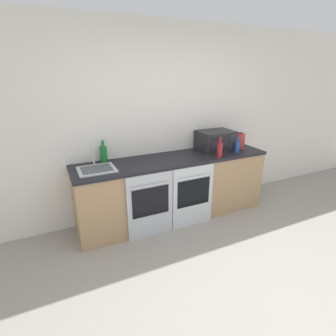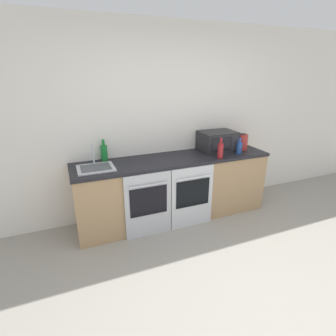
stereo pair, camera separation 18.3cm
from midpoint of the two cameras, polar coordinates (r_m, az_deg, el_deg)
ground_plane at (r=2.75m, az=19.78°, el=-27.08°), size 16.00×16.00×0.00m
wall_back at (r=3.71m, az=0.76°, el=9.82°), size 10.00×0.06×2.60m
counter_back at (r=3.68m, az=2.74°, el=-4.35°), size 2.68×0.64×0.88m
oven_left at (r=3.25m, az=-2.66°, el=-8.09°), size 0.59×0.06×0.84m
oven_right at (r=3.47m, az=6.80°, el=-6.27°), size 0.59×0.06×0.84m
microwave at (r=3.91m, az=11.98°, el=5.78°), size 0.51×0.37×0.28m
bottle_green at (r=3.45m, az=-12.28°, el=3.33°), size 0.08×0.08×0.28m
bottle_red at (r=3.56m, az=12.80°, el=3.77°), size 0.07×0.07×0.28m
bottle_blue at (r=3.85m, az=16.58°, el=4.33°), size 0.08×0.08×0.22m
kettle at (r=4.06m, az=17.06°, el=5.48°), size 0.17×0.17×0.24m
sink at (r=3.21m, az=-13.90°, el=0.12°), size 0.43×0.37×0.27m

